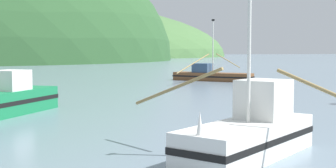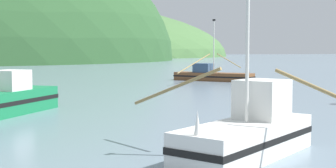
{
  "view_description": "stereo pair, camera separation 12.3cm",
  "coord_description": "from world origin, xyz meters",
  "views": [
    {
      "loc": [
        -10.27,
        -6.82,
        3.67
      ],
      "look_at": [
        -1.89,
        22.48,
        1.4
      ],
      "focal_mm": 50.23,
      "sensor_mm": 36.0,
      "label": 1
    },
    {
      "loc": [
        -10.15,
        -6.86,
        3.67
      ],
      "look_at": [
        -1.89,
        22.48,
        1.4
      ],
      "focal_mm": 50.23,
      "sensor_mm": 36.0,
      "label": 2
    }
  ],
  "objects": [
    {
      "name": "hill_mid_right",
      "position": [
        -18.14,
        239.26,
        0.0
      ],
      "size": [
        211.48,
        169.18,
        55.6
      ],
      "primitive_type": "ellipsoid",
      "color": "#47703D",
      "rests_on": "ground"
    },
    {
      "name": "hill_far_right",
      "position": [
        -24.99,
        211.1,
        0.0
      ],
      "size": [
        134.22,
        107.38,
        73.38
      ],
      "primitive_type": "ellipsoid",
      "color": "#47703D",
      "rests_on": "ground"
    },
    {
      "name": "fishing_boat_brown",
      "position": [
        9.48,
        44.05,
        0.65
      ],
      "size": [
        12.51,
        12.28,
        7.1
      ],
      "rotation": [
        0.0,
        0.0,
        5.49
      ],
      "color": "brown",
      "rests_on": "ground"
    },
    {
      "name": "fishing_boat_white",
      "position": [
        -3.22,
        7.59,
        0.83
      ],
      "size": [
        6.45,
        8.08,
        5.68
      ],
      "rotation": [
        0.0,
        0.0,
        3.78
      ],
      "color": "white",
      "rests_on": "ground"
    }
  ]
}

